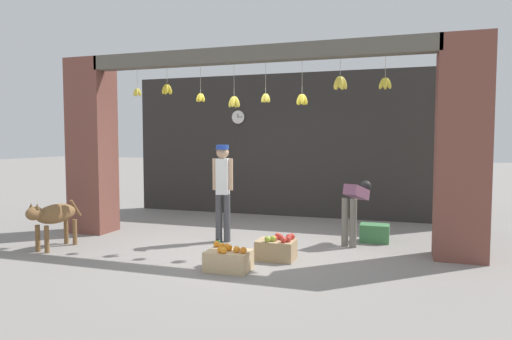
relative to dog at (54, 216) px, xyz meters
name	(u,v)px	position (x,y,z in m)	size (l,w,h in m)	color
ground_plane	(247,247)	(2.81, 1.02, -0.52)	(60.00, 60.00, 0.00)	gray
shop_back_wall	(293,145)	(2.81, 4.12, 1.04)	(7.49, 0.12, 3.13)	#2D2B28
shop_pillar_left	(92,146)	(-0.29, 1.32, 1.04)	(0.70, 0.60, 3.13)	brown
shop_pillar_right	(462,149)	(5.90, 1.32, 1.04)	(0.70, 0.60, 3.13)	brown
storefront_awning	(250,57)	(2.82, 1.14, 2.45)	(5.59, 0.31, 0.94)	#5B564C
dog	(54,216)	(0.00, 0.00, 0.00)	(0.34, 1.08, 0.76)	brown
shopkeeper	(223,185)	(2.29, 1.28, 0.42)	(0.34, 0.27, 1.61)	#424247
worker_stooping	(355,204)	(4.39, 1.75, 0.14)	(0.42, 0.76, 1.01)	#6B665B
fruit_crate_oranges	(228,259)	(2.99, -0.24, -0.38)	(0.56, 0.42, 0.34)	tan
fruit_crate_apples	(277,249)	(3.44, 0.47, -0.37)	(0.53, 0.40, 0.36)	tan
produce_box_green	(375,233)	(4.69, 2.04, -0.37)	(0.47, 0.33, 0.29)	#42844C
water_bottle	(218,248)	(2.60, 0.33, -0.39)	(0.07, 0.07, 0.27)	#38934C
wall_clock	(238,117)	(1.54, 4.05, 1.67)	(0.32, 0.03, 0.32)	black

